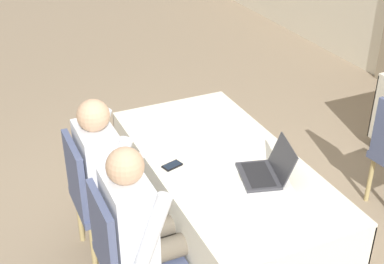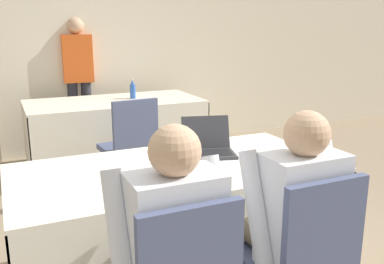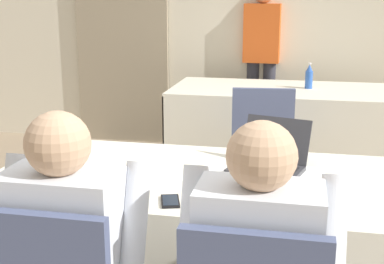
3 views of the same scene
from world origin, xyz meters
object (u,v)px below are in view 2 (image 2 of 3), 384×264
person_white_shirt (290,215)px  person_red_shirt (78,77)px  person_checkered_shirt (169,241)px  cell_phone (190,186)px  water_bottle (133,90)px  chair_far_spare (131,143)px  laptop (208,147)px  chair_near_right (303,256)px

person_white_shirt → person_red_shirt: person_red_shirt is taller
person_checkered_shirt → cell_phone: bearing=-126.4°
water_bottle → chair_far_spare: (-0.31, -0.92, -0.33)m
cell_phone → person_white_shirt: person_white_shirt is taller
person_checkered_shirt → laptop: bearing=-126.1°
cell_phone → person_white_shirt: bearing=-58.6°
cell_phone → chair_near_right: chair_near_right is taller
person_checkered_shirt → person_white_shirt: (0.61, 0.00, 0.00)m
person_white_shirt → cell_phone: bearing=-41.9°
cell_phone → person_checkered_shirt: bearing=-143.0°
chair_near_right → chair_far_spare: 2.17m
cell_phone → person_white_shirt: (0.36, -0.33, -0.08)m
water_bottle → person_white_shirt: bearing=-92.9°
water_bottle → person_red_shirt: person_red_shirt is taller
person_checkered_shirt → chair_far_spare: bearing=-102.3°
person_red_shirt → chair_near_right: bearing=-82.3°
chair_far_spare → person_red_shirt: bearing=-90.9°
cell_phone → person_red_shirt: bearing=72.2°
water_bottle → laptop: bearing=-94.7°
water_bottle → person_white_shirt: (-0.15, -2.98, -0.17)m
water_bottle → chair_near_right: bearing=-92.8°
chair_near_right → person_white_shirt: person_white_shirt is taller
laptop → person_checkered_shirt: 0.99m
chair_near_right → chair_far_spare: same height
cell_phone → water_bottle: 2.71m
person_checkered_shirt → person_white_shirt: 0.61m
chair_far_spare → person_white_shirt: person_white_shirt is taller
cell_phone → person_white_shirt: 0.50m
laptop → person_checkered_shirt: person_checkered_shirt is taller
laptop → cell_phone: size_ratio=2.74×
person_white_shirt → laptop: bearing=-88.0°
cell_phone → chair_far_spare: bearing=66.4°
water_bottle → chair_near_right: (-0.15, -3.08, -0.33)m
person_red_shirt → person_checkered_shirt: bearing=-91.6°
chair_far_spare → person_checkered_shirt: (-0.45, -2.06, 0.16)m
cell_phone → chair_near_right: bearing=-66.4°
laptop → person_red_shirt: (-0.27, 2.90, 0.14)m
person_checkered_shirt → person_red_shirt: bearing=-94.8°
cell_phone → person_red_shirt: size_ratio=0.08×
laptop → person_checkered_shirt: bearing=-110.6°
chair_far_spare → person_white_shirt: bearing=88.4°
chair_near_right → chair_far_spare: (-0.15, 2.17, 0.00)m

